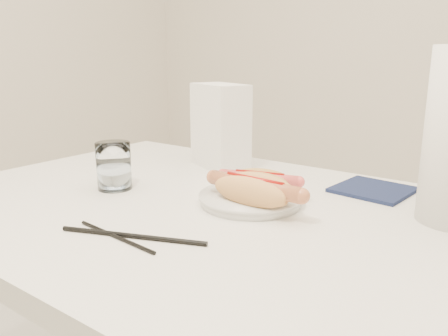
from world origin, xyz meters
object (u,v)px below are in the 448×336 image
Objects in this scene: table at (214,234)px; water_glass at (114,166)px; napkin_box at (220,126)px; hotdog_right at (254,190)px; plate at (250,200)px; hotdog_left at (260,181)px.

water_glass is at bearing -171.31° from table.
napkin_box is (0.07, 0.30, 0.06)m from water_glass.
napkin_box reaches higher than hotdog_right.
water_glass is (-0.25, -0.04, 0.11)m from table.
table is 0.10m from plate.
water_glass is at bearing -172.00° from hotdog_left.
napkin_box reaches higher than plate.
hotdog_left is 0.75× the size of napkin_box.
hotdog_left is at bearing 62.06° from table.
water_glass reaches higher than hotdog_right.
hotdog_left is at bearing 95.88° from plate.
plate is at bearing 16.47° from water_glass.
table is at bearing 8.69° from water_glass.
hotdog_left is 1.56× the size of water_glass.
hotdog_left is 0.81× the size of hotdog_right.
water_glass reaches higher than hotdog_left.
plate is 0.31m from water_glass.
hotdog_right is (0.03, -0.07, 0.00)m from hotdog_left.
plate is at bearing 44.14° from table.
table is at bearing -135.86° from plate.
plate is at bearing -19.50° from napkin_box.
table is 0.13m from hotdog_right.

